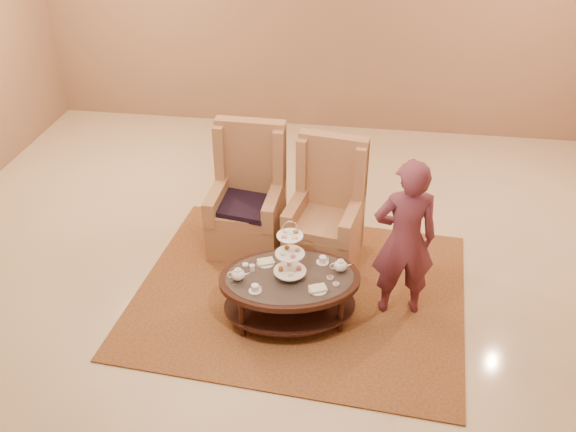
% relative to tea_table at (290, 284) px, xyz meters
% --- Properties ---
extents(ground, '(8.00, 8.00, 0.00)m').
position_rel_tea_table_xyz_m(ground, '(-0.06, 0.22, -0.38)').
color(ground, beige).
rests_on(ground, ground).
extents(ceiling, '(8.00, 8.00, 0.02)m').
position_rel_tea_table_xyz_m(ceiling, '(-0.06, 0.22, -0.38)').
color(ceiling, silver).
rests_on(ceiling, ground).
extents(wall_back, '(8.00, 0.04, 3.50)m').
position_rel_tea_table_xyz_m(wall_back, '(-0.06, 4.22, 1.37)').
color(wall_back, '#997153').
rests_on(wall_back, ground).
extents(rug, '(3.22, 2.75, 0.02)m').
position_rel_tea_table_xyz_m(rug, '(0.05, 0.35, -0.37)').
color(rug, olive).
rests_on(rug, ground).
extents(tea_table, '(1.39, 1.09, 1.04)m').
position_rel_tea_table_xyz_m(tea_table, '(0.00, 0.00, 0.00)').
color(tea_table, black).
rests_on(tea_table, ground).
extents(armchair_left, '(0.73, 0.75, 1.31)m').
position_rel_tea_table_xyz_m(armchair_left, '(-0.60, 1.13, 0.07)').
color(armchair_left, '#AD7951').
rests_on(armchair_left, ground).
extents(armchair_right, '(0.79, 0.81, 1.26)m').
position_rel_tea_table_xyz_m(armchair_right, '(0.22, 1.02, 0.05)').
color(armchair_right, '#AD7951').
rests_on(armchair_right, ground).
extents(person, '(0.62, 0.46, 1.54)m').
position_rel_tea_table_xyz_m(person, '(0.96, 0.26, 0.39)').
color(person, '#602938').
rests_on(person, ground).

